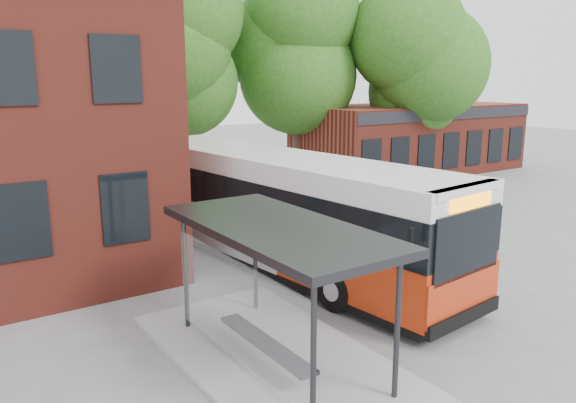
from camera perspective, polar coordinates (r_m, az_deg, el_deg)
ground at (r=15.09m, az=11.43°, el=-9.57°), size 100.00×100.00×0.00m
shop_row at (r=34.72m, az=12.40°, el=6.28°), size 14.00×6.20×4.00m
bus_shelter at (r=11.14m, az=-1.03°, el=-9.44°), size 3.60×7.00×2.90m
bike_rail at (r=28.16m, az=10.12°, el=1.24°), size 5.20×0.10×0.38m
tree_0 at (r=25.97m, az=-25.68°, el=11.08°), size 7.92×7.92×11.00m
tree_1 at (r=28.88m, az=-11.89°, el=11.46°), size 7.92×7.92×10.40m
tree_2 at (r=31.42m, az=0.95°, el=12.33°), size 7.92×7.92×11.00m
tree_3 at (r=31.72m, az=12.77°, el=10.48°), size 7.04×7.04×9.28m
city_bus at (r=17.03m, az=-1.15°, el=-0.81°), size 4.12×13.46×3.37m
bicycle_0 at (r=26.04m, az=8.05°, el=1.06°), size 1.97×1.22×0.98m
bicycle_1 at (r=27.52m, az=6.18°, el=1.82°), size 1.83×0.87×1.06m
bicycle_2 at (r=26.65m, az=8.84°, el=1.28°), size 1.92×1.00×0.96m
bicycle_3 at (r=28.19m, az=10.81°, el=1.77°), size 1.53×0.52×0.90m
bicycle_4 at (r=28.85m, az=10.84°, el=1.98°), size 1.70×0.67×0.88m
bicycle_5 at (r=28.25m, az=13.23°, el=1.83°), size 1.80×0.80×1.05m
bicycle_6 at (r=29.55m, az=13.26°, el=2.09°), size 1.67×0.73×0.85m
bicycle_7 at (r=29.26m, az=14.40°, el=2.12°), size 1.77×0.68×1.04m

